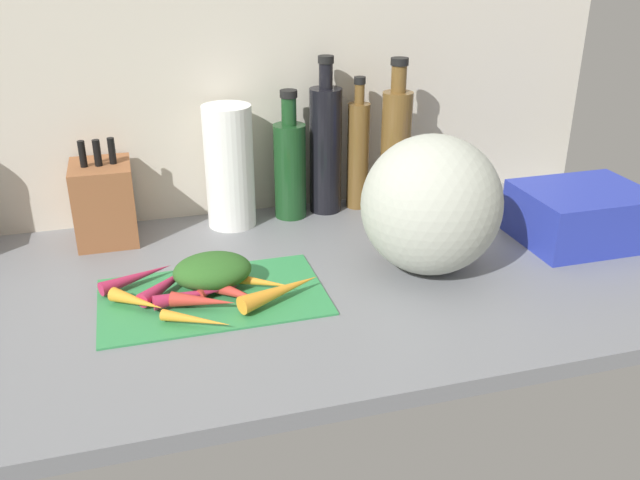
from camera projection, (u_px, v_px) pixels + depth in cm
name	position (u px, v px, depth cm)	size (l,w,h in cm)	color
ground_plane	(296.00, 283.00, 133.46)	(170.00, 80.00, 3.00)	slate
wall_back	(252.00, 83.00, 154.12)	(170.00, 3.00, 60.00)	beige
cutting_board	(213.00, 296.00, 125.08)	(40.79, 24.76, 0.80)	#338C4C
carrot_0	(263.00, 282.00, 126.73)	(2.11, 2.11, 12.51)	orange
carrot_1	(197.00, 294.00, 122.11)	(2.65, 2.65, 15.71)	#B2264C
carrot_2	(281.00, 291.00, 122.57)	(3.37, 3.37, 16.97)	orange
carrot_3	(242.00, 295.00, 122.05)	(2.40, 2.40, 10.64)	red
carrot_4	(172.00, 281.00, 126.75)	(2.74, 2.74, 17.08)	#B2264C
carrot_5	(137.00, 301.00, 119.86)	(2.62, 2.62, 11.13)	orange
carrot_6	(218.00, 280.00, 127.65)	(2.10, 2.10, 13.51)	red
carrot_7	(137.00, 277.00, 128.19)	(2.65, 2.65, 14.66)	#B2264C
carrot_8	(203.00, 301.00, 119.69)	(2.78, 2.78, 11.58)	red
carrot_9	(196.00, 320.00, 114.67)	(2.03, 2.03, 12.36)	orange
carrot_greens_pile	(212.00, 271.00, 126.65)	(14.57, 11.20, 6.16)	#2D6023
winter_squash	(431.00, 205.00, 130.57)	(27.20, 26.42, 27.17)	#B2B7A8
knife_block	(104.00, 202.00, 145.48)	(12.46, 14.05, 22.58)	brown
paper_towel_roll	(229.00, 167.00, 151.10)	(10.81, 10.81, 27.45)	white
bottle_0	(290.00, 167.00, 156.38)	(7.40, 7.40, 29.66)	#19421E
bottle_1	(326.00, 148.00, 158.37)	(7.51, 7.51, 36.42)	black
bottle_2	(358.00, 153.00, 161.38)	(5.28, 5.28, 31.37)	brown
bottle_3	(396.00, 148.00, 158.55)	(7.00, 7.00, 35.94)	brown
dish_rack	(580.00, 214.00, 146.72)	(26.17, 21.12, 11.63)	#2838AD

